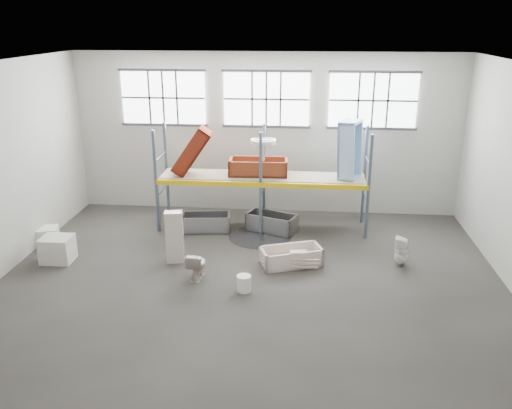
# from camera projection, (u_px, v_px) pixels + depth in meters

# --- Properties ---
(floor) EXTENTS (12.00, 10.00, 0.10)m
(floor) POSITION_uv_depth(u_px,v_px,m) (250.00, 282.00, 12.65)
(floor) COLOR #47433D
(floor) RESTS_ON ground
(ceiling) EXTENTS (12.00, 10.00, 0.10)m
(ceiling) POSITION_uv_depth(u_px,v_px,m) (249.00, 62.00, 10.96)
(ceiling) COLOR silver
(ceiling) RESTS_ON ground
(wall_back) EXTENTS (12.00, 0.10, 5.00)m
(wall_back) POSITION_uv_depth(u_px,v_px,m) (266.00, 134.00, 16.55)
(wall_back) COLOR #A9A89C
(wall_back) RESTS_ON ground
(wall_front) EXTENTS (12.00, 0.10, 5.00)m
(wall_front) POSITION_uv_depth(u_px,v_px,m) (211.00, 289.00, 7.06)
(wall_front) COLOR beige
(wall_front) RESTS_ON ground
(window_left) EXTENTS (2.60, 0.04, 1.60)m
(window_left) POSITION_uv_depth(u_px,v_px,m) (163.00, 98.00, 16.36)
(window_left) COLOR white
(window_left) RESTS_ON wall_back
(window_mid) EXTENTS (2.60, 0.04, 1.60)m
(window_mid) POSITION_uv_depth(u_px,v_px,m) (266.00, 99.00, 16.08)
(window_mid) COLOR white
(window_mid) RESTS_ON wall_back
(window_right) EXTENTS (2.60, 0.04, 1.60)m
(window_right) POSITION_uv_depth(u_px,v_px,m) (373.00, 100.00, 15.80)
(window_right) COLOR white
(window_right) RESTS_ON wall_back
(rack_upright_la) EXTENTS (0.08, 0.08, 3.00)m
(rack_upright_la) POSITION_uv_depth(u_px,v_px,m) (156.00, 182.00, 15.12)
(rack_upright_la) COLOR slate
(rack_upright_la) RESTS_ON floor
(rack_upright_lb) EXTENTS (0.08, 0.08, 3.00)m
(rack_upright_lb) POSITION_uv_depth(u_px,v_px,m) (167.00, 171.00, 16.25)
(rack_upright_lb) COLOR slate
(rack_upright_lb) RESTS_ON floor
(rack_upright_ma) EXTENTS (0.08, 0.08, 3.00)m
(rack_upright_ma) POSITION_uv_depth(u_px,v_px,m) (261.00, 185.00, 14.86)
(rack_upright_ma) COLOR slate
(rack_upright_ma) RESTS_ON floor
(rack_upright_mb) EXTENTS (0.08, 0.08, 3.00)m
(rack_upright_mb) POSITION_uv_depth(u_px,v_px,m) (264.00, 173.00, 15.99)
(rack_upright_mb) COLOR slate
(rack_upright_mb) RESTS_ON floor
(rack_upright_ra) EXTENTS (0.08, 0.08, 3.00)m
(rack_upright_ra) POSITION_uv_depth(u_px,v_px,m) (369.00, 188.00, 14.60)
(rack_upright_ra) COLOR slate
(rack_upright_ra) RESTS_ON floor
(rack_upright_rb) EXTENTS (0.08, 0.08, 3.00)m
(rack_upright_rb) POSITION_uv_depth(u_px,v_px,m) (364.00, 176.00, 15.73)
(rack_upright_rb) COLOR slate
(rack_upright_rb) RESTS_ON floor
(rack_beam_front) EXTENTS (6.00, 0.10, 0.14)m
(rack_beam_front) POSITION_uv_depth(u_px,v_px,m) (261.00, 185.00, 14.86)
(rack_beam_front) COLOR yellow
(rack_beam_front) RESTS_ON floor
(rack_beam_back) EXTENTS (6.00, 0.10, 0.14)m
(rack_beam_back) POSITION_uv_depth(u_px,v_px,m) (264.00, 173.00, 15.99)
(rack_beam_back) COLOR yellow
(rack_beam_back) RESTS_ON floor
(shelf_deck) EXTENTS (5.90, 1.10, 0.03)m
(shelf_deck) POSITION_uv_depth(u_px,v_px,m) (262.00, 176.00, 15.40)
(shelf_deck) COLOR gray
(shelf_deck) RESTS_ON floor
(wet_patch) EXTENTS (1.80, 1.80, 0.00)m
(wet_patch) POSITION_uv_depth(u_px,v_px,m) (260.00, 237.00, 15.17)
(wet_patch) COLOR black
(wet_patch) RESTS_ON floor
(bathtub_beige) EXTENTS (1.68, 1.20, 0.45)m
(bathtub_beige) POSITION_uv_depth(u_px,v_px,m) (291.00, 256.00, 13.38)
(bathtub_beige) COLOR beige
(bathtub_beige) RESTS_ON floor
(cistern_spare) EXTENTS (0.44, 0.25, 0.40)m
(cistern_spare) POSITION_uv_depth(u_px,v_px,m) (298.00, 259.00, 13.12)
(cistern_spare) COLOR beige
(cistern_spare) RESTS_ON bathtub_beige
(sink_in_tub) EXTENTS (0.42, 0.42, 0.14)m
(sink_in_tub) POSITION_uv_depth(u_px,v_px,m) (269.00, 261.00, 13.25)
(sink_in_tub) COLOR beige
(sink_in_tub) RESTS_ON bathtub_beige
(toilet_beige) EXTENTS (0.45, 0.71, 0.68)m
(toilet_beige) POSITION_uv_depth(u_px,v_px,m) (197.00, 265.00, 12.64)
(toilet_beige) COLOR beige
(toilet_beige) RESTS_ON floor
(cistern_tall) EXTENTS (0.48, 0.35, 1.35)m
(cistern_tall) POSITION_uv_depth(u_px,v_px,m) (175.00, 237.00, 13.41)
(cistern_tall) COLOR beige
(cistern_tall) RESTS_ON floor
(toilet_white) EXTENTS (0.43, 0.43, 0.76)m
(toilet_white) POSITION_uv_depth(u_px,v_px,m) (402.00, 251.00, 13.29)
(toilet_white) COLOR white
(toilet_white) RESTS_ON floor
(steel_tub_left) EXTENTS (1.47, 0.82, 0.51)m
(steel_tub_left) POSITION_uv_depth(u_px,v_px,m) (206.00, 223.00, 15.51)
(steel_tub_left) COLOR #A7A8AF
(steel_tub_left) RESTS_ON floor
(steel_tub_right) EXTENTS (1.57, 1.14, 0.52)m
(steel_tub_right) POSITION_uv_depth(u_px,v_px,m) (272.00, 223.00, 15.51)
(steel_tub_right) COLOR #ACAEB3
(steel_tub_right) RESTS_ON floor
(rust_tub_flat) EXTENTS (1.72, 0.84, 0.48)m
(rust_tub_flat) POSITION_uv_depth(u_px,v_px,m) (258.00, 167.00, 15.43)
(rust_tub_flat) COLOR maroon
(rust_tub_flat) RESTS_ON shelf_deck
(rust_tub_tilted) EXTENTS (1.23, 0.75, 1.48)m
(rust_tub_tilted) POSITION_uv_depth(u_px,v_px,m) (192.00, 151.00, 15.25)
(rust_tub_tilted) COLOR maroon
(rust_tub_tilted) RESTS_ON shelf_deck
(sink_on_shelf) EXTENTS (0.80, 0.67, 0.64)m
(sink_on_shelf) POSITION_uv_depth(u_px,v_px,m) (263.00, 160.00, 15.11)
(sink_on_shelf) COLOR silver
(sink_on_shelf) RESTS_ON rust_tub_flat
(blue_tub_upright) EXTENTS (0.80, 0.93, 1.69)m
(blue_tub_upright) POSITION_uv_depth(u_px,v_px,m) (350.00, 150.00, 14.92)
(blue_tub_upright) COLOR #94B4E2
(blue_tub_upright) RESTS_ON shelf_deck
(bucket) EXTENTS (0.39, 0.39, 0.38)m
(bucket) POSITION_uv_depth(u_px,v_px,m) (244.00, 283.00, 12.08)
(bucket) COLOR white
(bucket) RESTS_ON floor
(carton_near) EXTENTS (0.79, 0.68, 0.66)m
(carton_near) POSITION_uv_depth(u_px,v_px,m) (57.00, 249.00, 13.55)
(carton_near) COLOR beige
(carton_near) RESTS_ON floor
(carton_far) EXTENTS (0.69, 0.69, 0.46)m
(carton_far) POSITION_uv_depth(u_px,v_px,m) (48.00, 235.00, 14.66)
(carton_far) COLOR white
(carton_far) RESTS_ON floor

